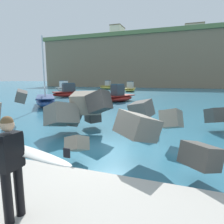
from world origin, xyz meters
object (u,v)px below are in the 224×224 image
Objects in this scene: boat_mid_centre at (45,100)px; boat_far_centre at (130,89)px; boat_near_centre at (65,89)px; station_building_central at (194,31)px; station_building_west at (118,35)px; surfer_with_board at (14,158)px; boat_mid_left at (71,93)px; boat_mid_right at (107,86)px; station_building_east at (188,36)px; boat_far_left at (119,96)px.

boat_mid_centre is 1.48× the size of boat_far_centre.
station_building_central reaches higher than boat_near_centre.
station_building_west is (-3.76, 45.58, 19.64)m from boat_near_centre.
station_building_west is (-23.57, 77.47, 19.06)m from surfer_with_board.
boat_mid_left is 1.26× the size of boat_mid_right.
boat_mid_left is at bearing -52.37° from boat_near_centre.
station_building_east is (13.55, 71.25, 18.75)m from boat_mid_centre.
boat_far_left is 64.31m from station_building_west.
boat_far_centre reaches higher than boat_far_left.
surfer_with_board is 0.30× the size of station_building_east.
boat_mid_right is 0.66× the size of station_building_central.
boat_near_centre is at bearing -113.93° from station_building_east.
boat_far_centre is 47.32m from station_building_west.
surfer_with_board is 47.74m from boat_mid_right.
boat_near_centre is 13.80m from boat_mid_right.
boat_far_centre is 45.81m from station_building_central.
boat_far_centre is (-7.69, 37.47, -0.64)m from surfer_with_board.
surfer_with_board is at bearing -77.40° from boat_far_left.
station_building_central is (15.30, 63.78, 18.91)m from boat_mid_centre.
boat_near_centre is (-19.81, 31.89, -0.58)m from surfer_with_board.
boat_near_centre is 1.28× the size of boat_mid_right.
station_building_central reaches higher than surfer_with_board.
boat_mid_right is (-15.73, 45.07, -0.56)m from surfer_with_board.
boat_mid_left is (-12.78, 22.76, -0.65)m from surfer_with_board.
boat_mid_right is (-2.95, 22.30, 0.09)m from boat_mid_left.
boat_near_centre is at bearing -85.29° from station_building_west.
boat_mid_centre is (9.86, -18.50, -0.17)m from boat_near_centre.
boat_mid_right is 0.61× the size of station_building_east.
station_building_central reaches higher than boat_mid_right.
station_building_west is at bearing 111.65° from boat_far_centre.
boat_near_centre is 49.77m from station_building_west.
boat_far_centre is (8.04, -7.59, -0.07)m from boat_mid_right.
station_building_east reaches higher than boat_far_left.
boat_mid_centre reaches higher than boat_mid_right.
boat_mid_right is at bearing -116.04° from station_building_east.
boat_mid_left is 0.83× the size of boat_mid_centre.
station_building_west is at bearing 101.99° from boat_mid_centre.
boat_near_centre is 0.84× the size of boat_mid_centre.
station_building_east reaches higher than boat_far_centre.
boat_far_centre is 0.63× the size of station_building_east.
station_building_west is (-19.24, 58.11, 19.72)m from boat_far_left.
station_building_west is 1.11× the size of station_building_east.
surfer_with_board is 0.49× the size of boat_mid_right.
station_building_east is at bearing 83.08° from boat_far_left.
boat_mid_left is at bearing 106.76° from boat_mid_centre.
station_building_west reaches higher than surfer_with_board.
boat_mid_right reaches higher than boat_mid_left.
boat_mid_centre is 1.52× the size of boat_mid_right.
boat_mid_centre is 8.20m from boat_far_left.
boat_far_centre is (5.09, 14.71, 0.01)m from boat_mid_left.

